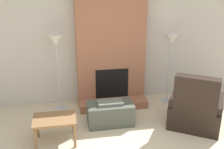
% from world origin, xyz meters
% --- Properties ---
extents(wall_back, '(7.17, 0.06, 2.60)m').
position_xyz_m(wall_back, '(0.00, 2.70, 1.30)').
color(wall_back, '#BCB7AD').
rests_on(wall_back, ground_plane).
extents(fireplace, '(1.40, 0.64, 2.60)m').
position_xyz_m(fireplace, '(0.00, 2.50, 1.21)').
color(fireplace, '#935B42').
rests_on(fireplace, ground_plane).
extents(ottoman, '(0.85, 0.46, 0.46)m').
position_xyz_m(ottoman, '(-0.17, 1.60, 0.21)').
color(ottoman, '#474C42').
rests_on(ottoman, ground_plane).
extents(armchair, '(1.20, 1.18, 1.06)m').
position_xyz_m(armchair, '(1.33, 1.23, 0.31)').
color(armchair, black).
rests_on(armchair, ground_plane).
extents(side_table, '(0.69, 0.49, 0.45)m').
position_xyz_m(side_table, '(-1.17, 1.17, 0.39)').
color(side_table, brown).
rests_on(side_table, ground_plane).
extents(floor_lamp_left, '(0.31, 0.31, 1.58)m').
position_xyz_m(floor_lamp_left, '(-1.08, 2.33, 1.36)').
color(floor_lamp_left, '#ADADB2').
rests_on(floor_lamp_left, ground_plane).
extents(floor_lamp_right, '(0.31, 0.31, 1.51)m').
position_xyz_m(floor_lamp_right, '(1.22, 2.33, 1.29)').
color(floor_lamp_right, '#ADADB2').
rests_on(floor_lamp_right, ground_plane).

